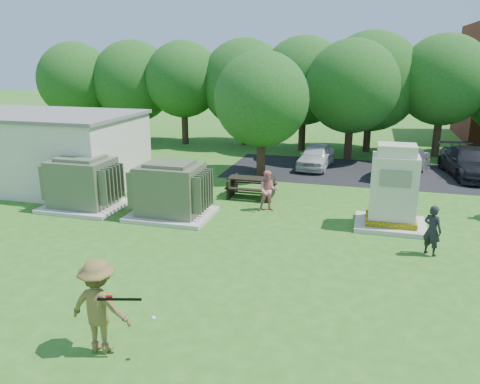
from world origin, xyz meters
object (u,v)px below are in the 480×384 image
(transformer_left, at_px, (83,184))
(car_white, at_px, (316,156))
(picnic_table, at_px, (251,185))
(person_at_picnic, at_px, (268,191))
(car_silver_a, at_px, (403,161))
(batter, at_px, (99,306))
(transformer_right, at_px, (171,191))
(person_by_generator, at_px, (432,230))
(car_dark, at_px, (469,163))
(generator_cabinet, at_px, (393,192))

(transformer_left, height_order, car_white, transformer_left)
(transformer_left, xyz_separation_m, picnic_table, (5.96, 3.24, -0.45))
(transformer_left, xyz_separation_m, person_at_picnic, (7.04, 1.62, -0.18))
(person_at_picnic, bearing_deg, car_silver_a, 37.83)
(batter, bearing_deg, transformer_right, -75.05)
(person_by_generator, bearing_deg, car_dark, -67.64)
(transformer_right, distance_m, picnic_table, 3.98)
(transformer_right, bearing_deg, person_by_generator, -7.48)
(transformer_left, relative_size, car_dark, 0.62)
(transformer_left, distance_m, car_dark, 18.21)
(person_by_generator, distance_m, car_dark, 11.13)
(transformer_right, distance_m, person_by_generator, 9.02)
(batter, height_order, person_at_picnic, batter)
(transformer_right, relative_size, picnic_table, 1.54)
(transformer_right, height_order, car_dark, transformer_right)
(transformer_right, xyz_separation_m, car_dark, (11.78, 9.58, -0.27))
(person_by_generator, distance_m, person_at_picnic, 6.26)
(transformer_left, distance_m, car_white, 12.34)
(picnic_table, height_order, person_at_picnic, person_at_picnic)
(transformer_left, xyz_separation_m, person_by_generator, (12.64, -1.17, -0.19))
(generator_cabinet, bearing_deg, picnic_table, 158.28)
(car_white, bearing_deg, picnic_table, -102.81)
(car_white, relative_size, car_silver_a, 0.84)
(person_by_generator, height_order, car_silver_a, person_by_generator)
(person_by_generator, bearing_deg, transformer_left, 31.83)
(picnic_table, relative_size, person_by_generator, 1.25)
(batter, xyz_separation_m, car_dark, (9.78, 17.65, -0.29))
(person_by_generator, distance_m, car_white, 11.59)
(person_at_picnic, distance_m, car_dark, 11.60)
(person_by_generator, xyz_separation_m, car_silver_a, (-0.31, 10.12, -0.03))
(transformer_left, distance_m, transformer_right, 3.70)
(generator_cabinet, relative_size, car_dark, 0.61)
(picnic_table, height_order, batter, batter)
(transformer_left, height_order, car_dark, transformer_left)
(car_dark, bearing_deg, generator_cabinet, -123.30)
(transformer_right, relative_size, car_dark, 0.62)
(transformer_right, relative_size, person_at_picnic, 1.89)
(generator_cabinet, bearing_deg, car_silver_a, 84.39)
(transformer_left, bearing_deg, car_silver_a, 35.94)
(transformer_left, relative_size, generator_cabinet, 1.02)
(person_by_generator, height_order, person_at_picnic, person_at_picnic)
(generator_cabinet, height_order, batter, generator_cabinet)
(transformer_right, distance_m, person_at_picnic, 3.72)
(picnic_table, bearing_deg, person_at_picnic, -56.32)
(picnic_table, height_order, car_silver_a, car_silver_a)
(picnic_table, height_order, car_white, car_white)
(batter, xyz_separation_m, car_white, (2.26, 17.49, -0.35))
(generator_cabinet, relative_size, person_by_generator, 1.88)
(car_silver_a, bearing_deg, batter, 88.36)
(transformer_left, xyz_separation_m, car_dark, (15.48, 9.58, -0.27))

